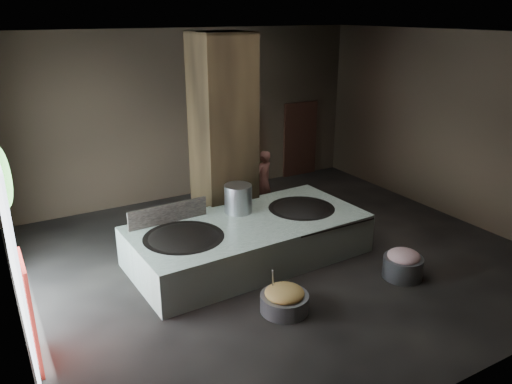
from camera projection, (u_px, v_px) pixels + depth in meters
floor at (278, 258)px, 10.60m from camera, size 10.00×9.00×0.10m
ceiling at (282, 31)px, 9.02m from camera, size 10.00×9.00×0.10m
back_wall at (190, 115)px, 13.52m from camera, size 10.00×0.10×4.50m
front_wall at (479, 241)px, 6.10m from camera, size 10.00×0.10×4.50m
right_wall at (454, 126)px, 12.17m from camera, size 0.10×9.00×4.50m
pillar at (223, 136)px, 11.22m from camera, size 1.20×1.20×4.50m
hearth_platform at (249, 240)px, 10.37m from camera, size 4.94×2.52×0.84m
platform_cap at (249, 222)px, 10.24m from camera, size 4.74×2.28×0.03m
wok_left at (184, 241)px, 9.54m from camera, size 1.53×1.53×0.42m
wok_left_rim at (184, 238)px, 9.52m from camera, size 1.56×1.56×0.05m
wok_right at (301, 212)px, 10.93m from camera, size 1.42×1.42×0.40m
wok_right_rim at (301, 209)px, 10.91m from camera, size 1.45×1.45×0.05m
stock_pot at (238, 199)px, 10.60m from camera, size 0.59×0.59×0.63m
splash_guard at (168, 214)px, 10.10m from camera, size 1.69×0.14×0.42m
cook at (263, 181)px, 12.84m from camera, size 0.67×0.56×1.57m
veg_basin at (284, 303)px, 8.62m from camera, size 0.97×0.97×0.31m
veg_fill at (285, 293)px, 8.55m from camera, size 0.69×0.69×0.21m
ladle at (273, 281)px, 8.53m from camera, size 0.21×0.29×0.60m
meat_basin at (403, 267)px, 9.69m from camera, size 0.92×0.92×0.42m
meat_fill at (404, 256)px, 9.61m from camera, size 0.63×0.63×0.24m
doorway_near at (231, 151)px, 14.39m from camera, size 1.18×0.08×2.38m
doorway_near_glow at (239, 153)px, 14.30m from camera, size 0.86×0.04×2.03m
doorway_far at (300, 140)px, 15.51m from camera, size 1.18×0.08×2.38m
doorway_far_glow at (300, 140)px, 15.76m from camera, size 0.88×0.04×2.07m
left_opening at (8, 233)px, 7.88m from camera, size 0.04×4.20×3.10m
pavilion_sliver at (31, 313)px, 7.11m from camera, size 0.05×0.90×1.70m
tree_silhouette at (2, 177)px, 8.62m from camera, size 0.28×1.10×1.10m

